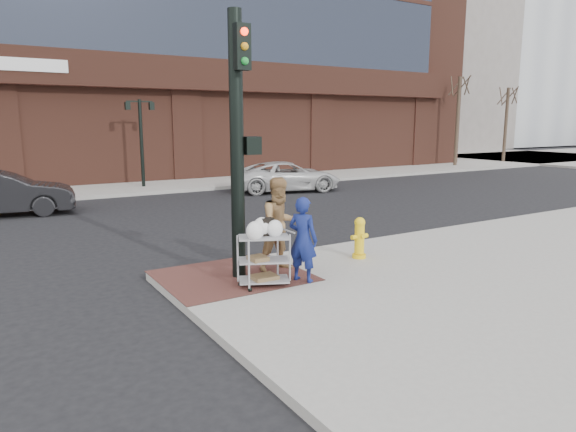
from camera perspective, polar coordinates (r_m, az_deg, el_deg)
ground at (r=9.81m, az=-0.69°, el=-8.28°), size 220.00×220.00×0.00m
sidewalk_far at (r=43.65m, az=-8.25°, el=6.31°), size 65.00×36.00×0.15m
brick_curb_ramp at (r=10.25m, az=-6.20°, el=-6.59°), size 2.80×2.40×0.01m
filler_block at (r=64.44m, az=13.08°, el=15.41°), size 14.00×20.00×18.00m
bare_tree_a at (r=37.90m, az=18.59°, el=14.65°), size 1.80×1.80×7.20m
bare_tree_b at (r=42.89m, az=23.32°, el=13.16°), size 1.80×1.80×6.70m
lamp_post at (r=24.92m, az=-16.02°, el=8.83°), size 1.32×0.22×4.00m
traffic_signal_pole at (r=9.75m, az=-5.52°, el=8.53°), size 0.61×0.51×5.00m
woman_blue at (r=9.67m, az=1.66°, el=-2.62°), size 0.62×0.71×1.63m
pedestrian_tan at (r=10.37m, az=-0.84°, el=-0.94°), size 0.93×0.72×1.91m
sedan_dark at (r=19.78m, az=-29.32°, el=2.19°), size 4.84×2.33×1.53m
minivan_white at (r=23.47m, az=-0.12°, el=4.42°), size 5.29×3.34×1.36m
utility_cart at (r=9.47m, az=-2.70°, el=-4.41°), size 1.04×0.84×1.27m
fire_hydrant at (r=11.51m, az=7.94°, el=-2.35°), size 0.43×0.30×0.92m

